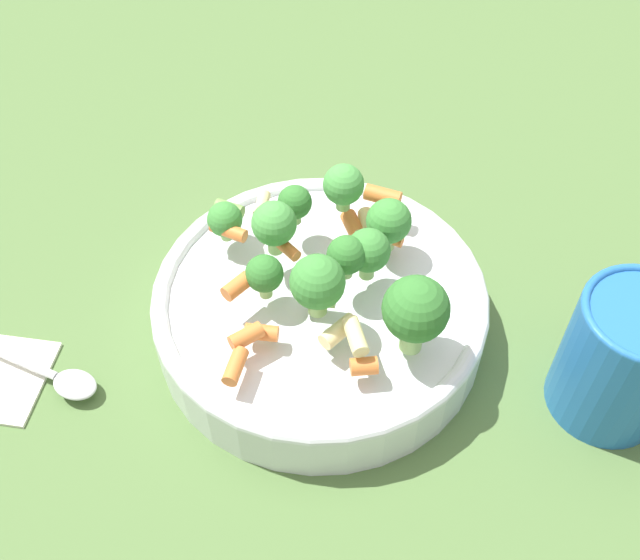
# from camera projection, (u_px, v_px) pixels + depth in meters

# --- Properties ---
(ground_plane) EXTENTS (3.00, 3.00, 0.00)m
(ground_plane) POSITION_uv_depth(u_px,v_px,m) (320.00, 328.00, 0.62)
(ground_plane) COLOR #4C6B38
(bowl) EXTENTS (0.27, 0.27, 0.05)m
(bowl) POSITION_uv_depth(u_px,v_px,m) (320.00, 307.00, 0.60)
(bowl) COLOR silver
(bowl) RESTS_ON ground_plane
(pasta_salad) EXTENTS (0.19, 0.19, 0.07)m
(pasta_salad) POSITION_uv_depth(u_px,v_px,m) (340.00, 257.00, 0.56)
(pasta_salad) COLOR #8CB766
(pasta_salad) RESTS_ON bowl
(cup) EXTENTS (0.09, 0.09, 0.11)m
(cup) POSITION_uv_depth(u_px,v_px,m) (623.00, 357.00, 0.54)
(cup) COLOR #2366B2
(cup) RESTS_ON ground_plane
(spoon) EXTENTS (0.08, 0.18, 0.01)m
(spoon) POSITION_uv_depth(u_px,v_px,m) (33.00, 367.00, 0.58)
(spoon) COLOR silver
(spoon) RESTS_ON napkin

